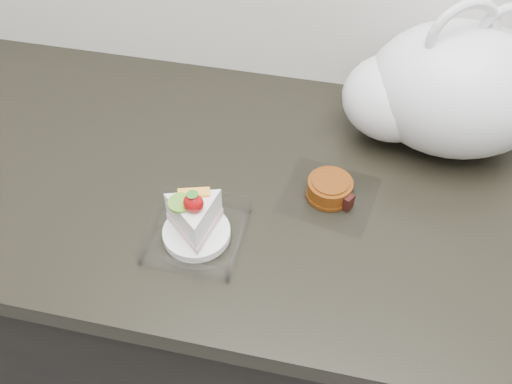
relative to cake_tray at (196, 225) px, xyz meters
name	(u,v)px	position (x,y,z in m)	size (l,w,h in m)	color
counter	(325,327)	(0.23, 0.14, -0.48)	(2.04, 0.64, 0.90)	black
cake_tray	(196,225)	(0.00, 0.00, 0.00)	(0.15, 0.15, 0.11)	white
mooncake_wrap	(330,190)	(0.19, 0.13, -0.02)	(0.17, 0.16, 0.04)	white
plastic_bag	(445,91)	(0.36, 0.32, 0.08)	(0.40, 0.33, 0.29)	white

